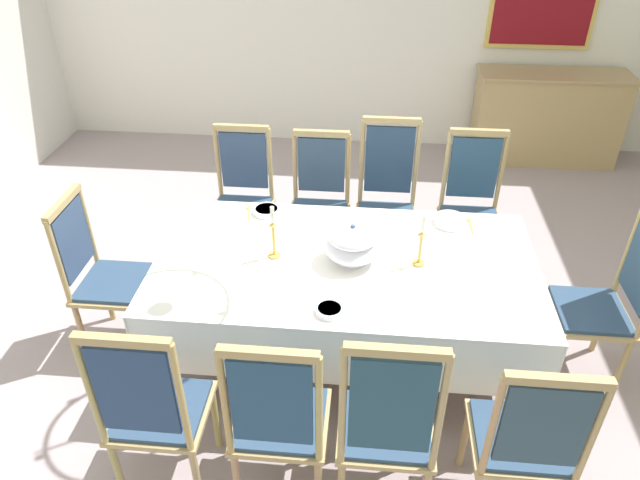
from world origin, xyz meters
TOP-DOWN VIEW (x-y plane):
  - ground at (0.00, 0.00)m, footprint 6.52×6.12m
  - dining_table at (0.00, -0.23)m, footprint 2.15×1.17m
  - tablecloth at (0.00, -0.23)m, footprint 2.17×1.19m
  - chair_south_a at (-0.81, -1.22)m, footprint 0.44×0.42m
  - chair_north_a at (-0.81, 0.76)m, footprint 0.44×0.42m
  - chair_south_b at (-0.24, -1.22)m, footprint 0.44×0.42m
  - chair_north_b at (-0.24, 0.76)m, footprint 0.44×0.42m
  - chair_south_c at (0.24, -1.22)m, footprint 0.44×0.42m
  - chair_north_c at (0.24, 0.77)m, footprint 0.44×0.42m
  - chair_south_d at (0.84, -1.22)m, footprint 0.44×0.42m
  - chair_north_d at (0.84, 0.76)m, footprint 0.44×0.42m
  - chair_head_west at (-1.48, -0.23)m, footprint 0.42×0.44m
  - chair_head_east at (1.48, -0.23)m, footprint 0.42×0.44m
  - soup_tureen at (0.03, -0.23)m, footprint 0.31×0.31m
  - candlestick_west at (-0.41, -0.23)m, footprint 0.07×0.07m
  - candlestick_east at (0.41, -0.23)m, footprint 0.07×0.07m
  - bowl_near_left at (-0.54, 0.24)m, footprint 0.17×0.17m
  - bowl_near_right at (0.62, 0.22)m, footprint 0.20×0.20m
  - bowl_far_left at (-0.06, -0.68)m, footprint 0.15×0.15m
  - spoon_primary at (-0.66, 0.27)m, footprint 0.05×0.18m
  - spoon_secondary at (0.75, 0.25)m, footprint 0.03×0.18m
  - sideboard at (1.84, 2.78)m, footprint 1.44×0.48m

SIDE VIEW (x-z plane):
  - ground at x=0.00m, z-range -0.04..0.00m
  - sideboard at x=1.84m, z-range 0.00..0.91m
  - chair_north_b at x=-0.24m, z-range 0.02..1.06m
  - chair_head_west at x=-1.48m, z-range 0.02..1.07m
  - chair_north_a at x=-0.81m, z-range 0.02..1.08m
  - chair_south_d at x=0.84m, z-range 0.01..1.08m
  - chair_north_d at x=0.84m, z-range 0.01..1.10m
  - chair_south_b at x=-0.24m, z-range 0.01..1.11m
  - chair_south_a at x=-0.81m, z-range 0.01..1.12m
  - chair_north_c at x=0.24m, z-range 0.00..1.16m
  - chair_south_c at x=0.24m, z-range 0.00..1.16m
  - chair_head_east at x=1.48m, z-range 0.00..1.16m
  - tablecloth at x=0.00m, z-range 0.45..0.83m
  - dining_table at x=0.00m, z-range 0.30..1.03m
  - spoon_primary at x=-0.66m, z-range 0.74..0.75m
  - spoon_secondary at x=0.75m, z-range 0.74..0.75m
  - bowl_far_left at x=-0.06m, z-range 0.74..0.77m
  - bowl_near_left at x=-0.54m, z-range 0.74..0.78m
  - bowl_near_right at x=0.62m, z-range 0.74..0.79m
  - soup_tureen at x=0.03m, z-range 0.73..0.98m
  - candlestick_east at x=0.41m, z-range 0.70..1.02m
  - candlestick_west at x=-0.41m, z-range 0.70..1.03m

